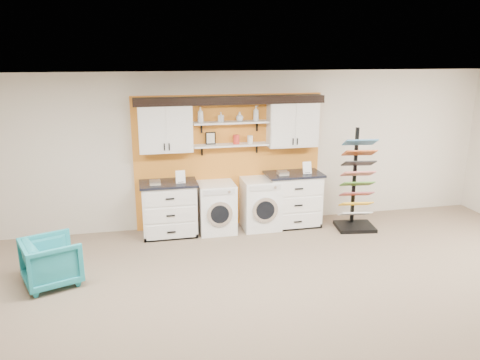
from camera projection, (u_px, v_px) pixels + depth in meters
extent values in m
plane|color=#7F6B55|center=(300.00, 349.00, 5.07)|extent=(10.00, 10.00, 0.00)
plane|color=white|center=(310.00, 87.00, 4.33)|extent=(10.00, 10.00, 0.00)
plane|color=beige|center=(229.00, 150.00, 8.47)|extent=(10.00, 0.00, 10.00)
cube|color=orange|center=(229.00, 161.00, 8.49)|extent=(3.40, 0.07, 2.40)
cube|color=silver|center=(165.00, 127.00, 7.92)|extent=(0.90, 0.34, 0.84)
cube|color=silver|center=(153.00, 129.00, 7.71)|extent=(0.42, 0.01, 0.78)
cube|color=silver|center=(179.00, 129.00, 7.80)|extent=(0.42, 0.01, 0.78)
cube|color=silver|center=(292.00, 123.00, 8.39)|extent=(0.90, 0.34, 0.84)
cube|color=silver|center=(284.00, 125.00, 8.18)|extent=(0.42, 0.01, 0.78)
cube|color=silver|center=(307.00, 124.00, 8.27)|extent=(0.42, 0.01, 0.78)
cube|color=silver|center=(231.00, 145.00, 8.25)|extent=(1.32, 0.28, 0.03)
cube|color=silver|center=(231.00, 122.00, 8.14)|extent=(1.32, 0.28, 0.03)
cube|color=black|center=(230.00, 99.00, 8.05)|extent=(3.30, 0.40, 0.10)
cube|color=black|center=(232.00, 104.00, 7.89)|extent=(3.30, 0.04, 0.04)
cube|color=black|center=(211.00, 138.00, 8.19)|extent=(0.18, 0.02, 0.22)
cube|color=beige|center=(211.00, 138.00, 8.18)|extent=(0.14, 0.01, 0.18)
cylinder|color=red|center=(236.00, 139.00, 8.24)|extent=(0.11, 0.11, 0.16)
cylinder|color=silver|center=(250.00, 139.00, 8.30)|extent=(0.10, 0.10, 0.14)
cube|color=silver|center=(169.00, 210.00, 8.15)|extent=(0.92, 0.60, 0.92)
cube|color=black|center=(171.00, 238.00, 8.01)|extent=(0.92, 0.06, 0.07)
cube|color=black|center=(168.00, 183.00, 8.03)|extent=(0.98, 0.66, 0.04)
cube|color=silver|center=(170.00, 199.00, 7.79)|extent=(0.84, 0.02, 0.26)
cube|color=silver|center=(171.00, 215.00, 7.87)|extent=(0.84, 0.02, 0.26)
cube|color=silver|center=(171.00, 232.00, 7.94)|extent=(0.84, 0.02, 0.26)
cube|color=silver|center=(293.00, 200.00, 8.62)|extent=(0.96, 0.60, 0.96)
cube|color=black|center=(297.00, 228.00, 8.48)|extent=(0.96, 0.06, 0.07)
cube|color=black|center=(293.00, 174.00, 8.48)|extent=(1.02, 0.66, 0.04)
cube|color=silver|center=(299.00, 189.00, 8.25)|extent=(0.87, 0.02, 0.27)
cube|color=silver|center=(298.00, 205.00, 8.33)|extent=(0.87, 0.02, 0.27)
cube|color=silver|center=(298.00, 221.00, 8.41)|extent=(0.87, 0.02, 0.27)
cube|color=white|center=(216.00, 207.00, 8.33)|extent=(0.64, 0.66, 0.89)
cube|color=silver|center=(219.00, 192.00, 7.91)|extent=(0.54, 0.02, 0.09)
cylinder|color=silver|center=(220.00, 214.00, 8.02)|extent=(0.45, 0.05, 0.45)
cylinder|color=black|center=(220.00, 214.00, 7.99)|extent=(0.32, 0.03, 0.32)
cube|color=white|center=(260.00, 203.00, 8.49)|extent=(0.66, 0.66, 0.92)
cube|color=silver|center=(265.00, 188.00, 8.07)|extent=(0.56, 0.02, 0.10)
cylinder|color=silver|center=(265.00, 210.00, 8.18)|extent=(0.46, 0.05, 0.46)
cylinder|color=black|center=(265.00, 210.00, 8.16)|extent=(0.33, 0.03, 0.33)
cube|color=black|center=(355.00, 227.00, 8.54)|extent=(0.73, 0.64, 0.07)
cube|color=black|center=(354.00, 176.00, 8.49)|extent=(0.06, 0.06, 1.77)
cube|color=white|center=(355.00, 214.00, 8.50)|extent=(0.59, 0.38, 0.16)
cube|color=yellow|center=(356.00, 204.00, 8.45)|extent=(0.59, 0.38, 0.16)
cube|color=#913C46|center=(356.00, 194.00, 8.40)|extent=(0.59, 0.38, 0.16)
cube|color=#428323|center=(357.00, 184.00, 8.35)|extent=(0.59, 0.38, 0.16)
cube|color=#D96060|center=(358.00, 174.00, 8.30)|extent=(0.59, 0.38, 0.16)
cube|color=black|center=(359.00, 163.00, 8.25)|extent=(0.59, 0.38, 0.16)
cube|color=#BD4916|center=(359.00, 153.00, 8.20)|extent=(0.59, 0.38, 0.16)
cube|color=teal|center=(360.00, 142.00, 8.15)|extent=(0.59, 0.38, 0.16)
imported|color=teal|center=(51.00, 261.00, 6.43)|extent=(0.93, 0.92, 0.66)
imported|color=silver|center=(200.00, 115.00, 7.99)|extent=(0.10, 0.10, 0.27)
imported|color=silver|center=(221.00, 117.00, 8.08)|extent=(0.11, 0.11, 0.17)
imported|color=silver|center=(240.00, 117.00, 8.15)|extent=(0.18, 0.18, 0.16)
imported|color=silver|center=(256.00, 113.00, 8.19)|extent=(0.10, 0.10, 0.26)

